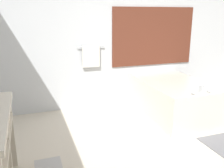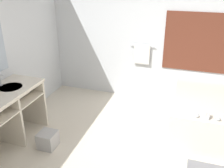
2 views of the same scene
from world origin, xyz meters
name	(u,v)px [view 1 (image 1 of 2)]	position (x,y,z in m)	size (l,w,h in m)	color
ground_plane	(164,167)	(0.00, 0.00, 0.00)	(16.00, 16.00, 0.00)	beige
wall_back_with_blinds	(107,35)	(0.03, 2.23, 1.35)	(7.40, 0.13, 2.70)	silver
bathtub	(173,96)	(0.97, 1.38, 0.32)	(1.03, 1.62, 0.71)	silver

